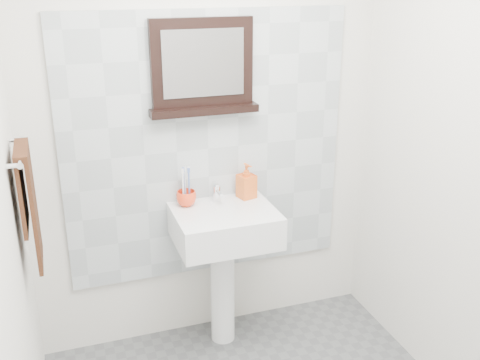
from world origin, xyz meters
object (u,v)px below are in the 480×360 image
at_px(toothbrush_cup, 186,198).
at_px(soap_dispenser, 246,181).
at_px(hand_towel, 28,197).
at_px(framed_mirror, 202,69).
at_px(pedestal_sink, 224,240).

bearing_deg(toothbrush_cup, soap_dispenser, 0.87).
relative_size(toothbrush_cup, hand_towel, 0.20).
bearing_deg(toothbrush_cup, framed_mirror, 26.35).
bearing_deg(pedestal_sink, toothbrush_cup, 145.14).
distance_m(pedestal_sink, framed_mirror, 0.94).
relative_size(soap_dispenser, hand_towel, 0.37).
relative_size(framed_mirror, hand_towel, 1.07).
height_order(framed_mirror, hand_towel, framed_mirror).
height_order(pedestal_sink, soap_dispenser, soap_dispenser).
xyz_separation_m(toothbrush_cup, framed_mirror, (0.13, 0.06, 0.69)).
bearing_deg(soap_dispenser, toothbrush_cup, 166.16).
distance_m(toothbrush_cup, hand_towel, 0.89).
bearing_deg(toothbrush_cup, pedestal_sink, -34.86).
bearing_deg(framed_mirror, pedestal_sink, -74.20).
bearing_deg(framed_mirror, toothbrush_cup, -153.65).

